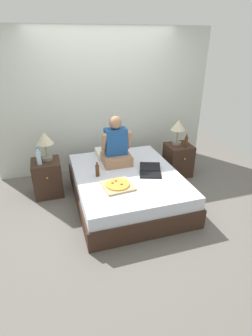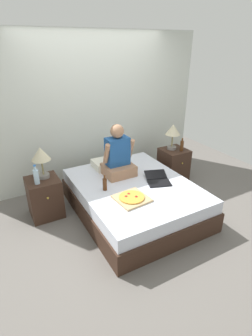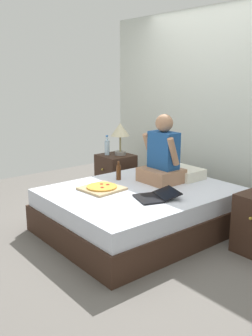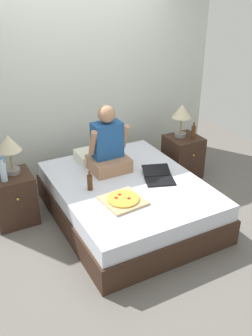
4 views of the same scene
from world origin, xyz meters
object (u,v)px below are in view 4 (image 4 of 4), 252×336
(nightstand_right, at_px, (183,157))
(pizza_box, at_px, (123,200))
(beer_bottle, at_px, (193,132))
(person_seated, at_px, (108,147))
(beer_bottle_on_bed, at_px, (90,182))
(lamp_on_left_nightstand, at_px, (9,146))
(water_bottle, at_px, (3,171))
(nightstand_left, at_px, (14,198))
(laptop, at_px, (159,177))
(lamp_on_right_nightstand, at_px, (182,113))
(bed, at_px, (128,200))

(nightstand_right, height_order, pizza_box, nightstand_right)
(beer_bottle, relative_size, person_seated, 0.29)
(pizza_box, bearing_deg, beer_bottle, 28.40)
(nightstand_right, distance_m, beer_bottle_on_bed, 1.70)
(lamp_on_left_nightstand, distance_m, water_bottle, 0.28)
(nightstand_left, distance_m, lamp_on_left_nightstand, 0.62)
(laptop, bearing_deg, person_seated, 128.92)
(lamp_on_left_nightstand, bearing_deg, person_seated, -11.63)
(water_bottle, bearing_deg, nightstand_right, 2.14)
(nightstand_left, bearing_deg, beer_bottle, -2.39)
(lamp_on_right_nightstand, relative_size, person_seated, 0.58)
(nightstand_left, relative_size, laptop, 1.17)
(nightstand_left, xyz_separation_m, lamp_on_left_nightstand, (0.04, 0.05, 0.62))
(water_bottle, relative_size, beer_bottle_on_bed, 1.25)
(nightstand_right, bearing_deg, beer_bottle_on_bed, -162.31)
(lamp_on_left_nightstand, height_order, pizza_box, lamp_on_left_nightstand)
(beer_bottle, relative_size, beer_bottle_on_bed, 1.05)
(lamp_on_left_nightstand, height_order, beer_bottle, lamp_on_left_nightstand)
(bed, bearing_deg, lamp_on_left_nightstand, 151.61)
(lamp_on_left_nightstand, xyz_separation_m, person_seated, (1.06, -0.22, -0.15))
(nightstand_left, height_order, water_bottle, water_bottle)
(beer_bottle, bearing_deg, lamp_on_right_nightstand, 123.69)
(beer_bottle_on_bed, bearing_deg, water_bottle, 152.31)
(water_bottle, relative_size, beer_bottle, 1.20)
(laptop, xyz_separation_m, beer_bottle_on_bed, (-0.78, 0.15, 0.07))
(pizza_box, bearing_deg, water_bottle, 141.18)
(nightstand_right, xyz_separation_m, person_seated, (-1.22, -0.17, 0.47))
(nightstand_right, relative_size, beer_bottle_on_bed, 2.65)
(bed, height_order, nightstand_right, nightstand_right)
(lamp_on_right_nightstand, distance_m, pizza_box, 1.72)
(beer_bottle, height_order, person_seated, person_seated)
(nightstand_left, distance_m, beer_bottle_on_bed, 0.92)
(bed, bearing_deg, nightstand_right, 25.58)
(bed, xyz_separation_m, nightstand_left, (-1.16, 0.56, 0.06))
(lamp_on_left_nightstand, bearing_deg, bed, -28.39)
(lamp_on_right_nightstand, xyz_separation_m, beer_bottle, (0.10, -0.15, -0.23))
(bed, height_order, lamp_on_right_nightstand, lamp_on_right_nightstand)
(lamp_on_left_nightstand, xyz_separation_m, water_bottle, (-0.12, -0.14, -0.22))
(person_seated, xyz_separation_m, pizza_box, (-0.18, -0.73, -0.27))
(lamp_on_right_nightstand, height_order, pizza_box, lamp_on_right_nightstand)
(lamp_on_right_nightstand, height_order, laptop, lamp_on_right_nightstand)
(person_seated, bearing_deg, nightstand_left, 171.30)
(person_seated, bearing_deg, nightstand_right, 7.88)
(bed, xyz_separation_m, pizza_box, (-0.24, -0.34, 0.26))
(bed, height_order, water_bottle, water_bottle)
(lamp_on_right_nightstand, relative_size, laptop, 0.91)
(beer_bottle, bearing_deg, pizza_box, -151.60)
(bed, relative_size, water_bottle, 7.13)
(nightstand_left, bearing_deg, bed, -25.58)
(lamp_on_right_nightstand, distance_m, beer_bottle, 0.29)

